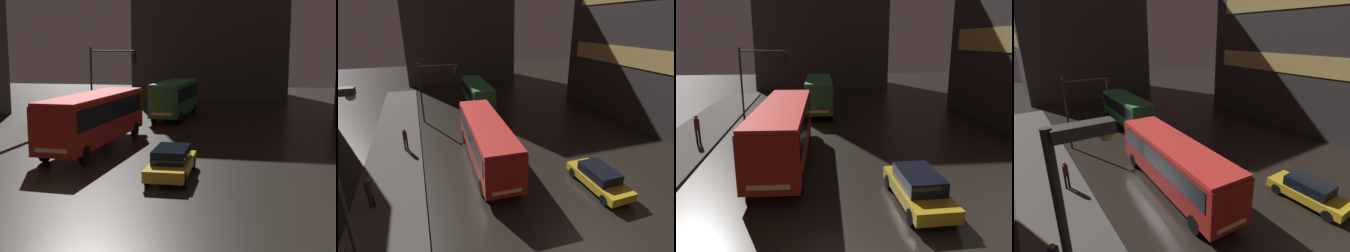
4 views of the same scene
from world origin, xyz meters
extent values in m
cube|color=#EAC66B|center=(-7.93, 43.20, 8.44)|extent=(0.24, 10.20, 1.80)
cube|color=#AD1E19|center=(-2.39, 9.80, 1.80)|extent=(2.98, 10.99, 2.51)
cube|color=black|center=(-2.39, 9.80, 2.31)|extent=(3.00, 10.13, 1.10)
cube|color=red|center=(-2.39, 9.80, 3.14)|extent=(2.92, 10.77, 0.16)
cube|color=#F4CC72|center=(-2.66, 4.34, 0.95)|extent=(1.72, 0.18, 0.20)
cylinder|color=black|center=(-1.46, 5.70, 0.50)|extent=(0.30, 1.01, 1.00)
cylinder|color=black|center=(-3.71, 5.81, 0.50)|extent=(0.30, 1.01, 1.00)
cylinder|color=black|center=(-1.07, 13.78, 0.50)|extent=(0.30, 1.01, 1.00)
cylinder|color=black|center=(-3.32, 13.89, 0.50)|extent=(0.30, 1.01, 1.00)
cube|color=#236B38|center=(-0.03, 22.92, 1.78)|extent=(2.62, 9.21, 2.45)
cube|color=black|center=(-0.03, 22.92, 2.25)|extent=(2.65, 8.48, 1.10)
cube|color=#399252|center=(-0.03, 22.92, 3.08)|extent=(2.57, 9.03, 0.16)
cube|color=#F4CC72|center=(-0.18, 18.34, 0.95)|extent=(1.62, 0.15, 0.20)
cylinder|color=black|center=(0.92, 19.72, 0.50)|extent=(0.28, 1.01, 1.00)
cylinder|color=black|center=(-1.19, 19.79, 0.50)|extent=(0.28, 1.01, 1.00)
cylinder|color=black|center=(1.13, 26.06, 0.50)|extent=(0.28, 1.01, 1.00)
cylinder|color=black|center=(-0.98, 26.13, 0.50)|extent=(0.28, 1.01, 1.00)
cube|color=gold|center=(3.35, 4.20, 0.55)|extent=(1.86, 4.56, 0.50)
cube|color=black|center=(3.35, 4.20, 1.09)|extent=(1.54, 2.52, 0.59)
cylinder|color=black|center=(4.18, 2.66, 0.32)|extent=(0.22, 0.64, 0.64)
cylinder|color=black|center=(2.59, 2.62, 0.32)|extent=(0.22, 0.64, 0.64)
cylinder|color=black|center=(4.10, 5.78, 0.32)|extent=(0.22, 0.64, 0.64)
cylinder|color=black|center=(2.52, 5.74, 0.32)|extent=(0.22, 0.64, 0.64)
cylinder|color=black|center=(-8.19, 13.31, 0.58)|extent=(0.14, 0.14, 0.87)
cylinder|color=black|center=(-8.01, 13.31, 0.58)|extent=(0.14, 0.14, 0.87)
cylinder|color=#4C191E|center=(-8.10, 13.31, 1.38)|extent=(0.42, 0.42, 0.72)
sphere|color=#8C664C|center=(-8.10, 13.31, 1.85)|extent=(0.22, 0.22, 0.22)
cylinder|color=#2D2D2D|center=(-6.44, 19.95, 3.01)|extent=(0.16, 0.16, 6.02)
cylinder|color=#2D2D2D|center=(-4.61, 19.95, 5.72)|extent=(3.66, 0.12, 0.12)
cube|color=black|center=(-2.78, 19.95, 5.22)|extent=(0.30, 0.24, 0.90)
sphere|color=red|center=(-2.78, 19.81, 5.50)|extent=(0.18, 0.18, 0.18)
sphere|color=#3B2B07|center=(-2.78, 19.81, 5.22)|extent=(0.18, 0.18, 0.18)
sphere|color=black|center=(-2.78, 19.81, 4.94)|extent=(0.18, 0.18, 0.18)
camera|label=1|loc=(7.38, -16.25, 5.75)|focal=50.00mm
camera|label=2|loc=(-6.66, -7.16, 9.73)|focal=28.00mm
camera|label=3|loc=(-0.99, -7.67, 6.49)|focal=35.00mm
camera|label=4|loc=(-10.09, -2.59, 9.33)|focal=28.00mm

